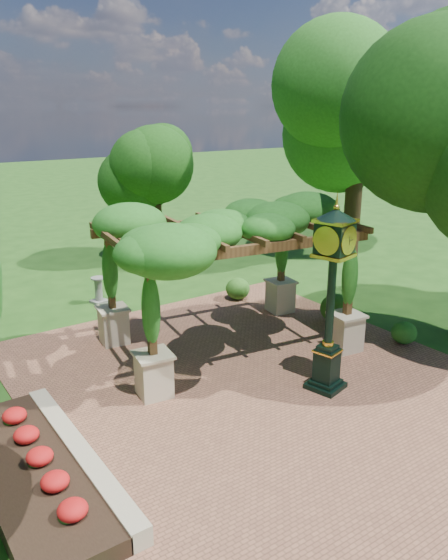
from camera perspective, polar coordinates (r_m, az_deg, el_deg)
ground at (r=12.47m, az=6.76°, el=-12.58°), size 120.00×120.00×0.00m
brick_plaza at (r=13.12m, az=3.83°, el=-10.76°), size 10.00×12.00×0.04m
border_wall at (r=10.74m, az=-14.82°, el=-17.36°), size 0.35×5.00×0.40m
flower_bed at (r=10.56m, az=-19.62°, el=-18.67°), size 1.50×5.00×0.36m
pedestal_clock at (r=12.11m, az=11.20°, el=-0.45°), size 1.02×1.02×4.28m
pergola at (r=13.95m, az=0.44°, el=5.11°), size 6.74×4.77×3.93m
sundial at (r=18.62m, az=-12.96°, el=-1.19°), size 0.60×0.60×0.88m
shrub_front at (r=15.79m, az=18.30°, el=-5.25°), size 0.76×0.76×0.63m
shrub_mid at (r=16.73m, az=11.68°, el=-2.93°), size 1.27×1.27×0.88m
shrub_back at (r=18.38m, az=1.44°, el=-0.91°), size 0.88×0.88×0.73m
tree_north at (r=23.07m, az=-7.42°, el=12.25°), size 3.13×3.13×6.05m
tree_east_far at (r=23.67m, az=14.04°, el=17.42°), size 4.67×4.67×9.26m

